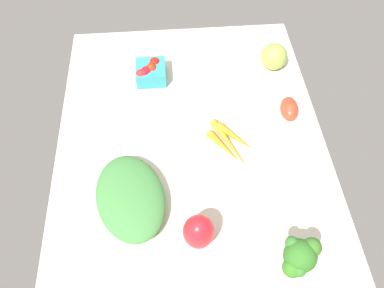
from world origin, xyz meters
TOP-DOWN VIEW (x-y plane):
  - tablecloth at (0.00, 0.00)cm, footprint 104.00×76.00cm
  - berry_basket at (28.06, 11.00)cm, footprint 9.30×9.30cm
  - carrot_bunch at (0.52, -10.67)cm, footprint 16.92×13.36cm
  - leafy_greens_clump at (-15.36, 16.68)cm, footprint 28.33×22.52cm
  - bell_pepper_red at (-26.50, 0.61)cm, footprint 8.07×8.07cm
  - heirloom_tomato_green at (30.42, -28.96)cm, footprint 8.54×8.54cm
  - broccoli_head at (-34.49, -20.68)cm, footprint 8.39×8.96cm
  - roma_tomato at (9.89, -29.55)cm, footprint 8.68×5.99cm

SIDE VIEW (x-z plane):
  - tablecloth at x=0.00cm, z-range 0.00..2.00cm
  - carrot_bunch at x=0.52cm, z-range 1.89..4.51cm
  - roma_tomato at x=9.89cm, z-range 2.00..7.18cm
  - leafy_greens_clump at x=-15.36cm, z-range 2.00..7.80cm
  - berry_basket at x=28.06cm, z-range 1.90..8.24cm
  - heirloom_tomato_green at x=30.42cm, z-range 2.00..10.54cm
  - bell_pepper_red at x=-26.50cm, z-range 2.00..11.96cm
  - broccoli_head at x=-34.49cm, z-range 3.28..13.65cm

